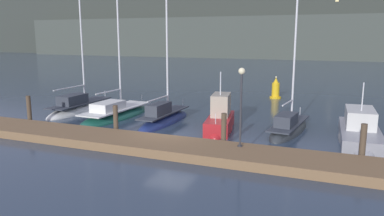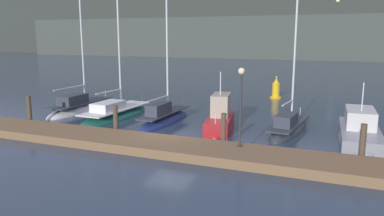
{
  "view_description": "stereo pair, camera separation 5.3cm",
  "coord_description": "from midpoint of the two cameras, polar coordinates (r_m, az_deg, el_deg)",
  "views": [
    {
      "loc": [
        8.84,
        -18.52,
        5.72
      ],
      "look_at": [
        0.0,
        3.34,
        1.2
      ],
      "focal_mm": 35.0,
      "sensor_mm": 36.0,
      "label": 1
    },
    {
      "loc": [
        8.89,
        -18.5,
        5.72
      ],
      "look_at": [
        0.0,
        3.34,
        1.2
      ],
      "focal_mm": 35.0,
      "sensor_mm": 36.0,
      "label": 2
    }
  ],
  "objects": [
    {
      "name": "ground_plane",
      "position": [
        21.31,
        -3.32,
        -4.74
      ],
      "size": [
        400.0,
        400.0,
        0.0
      ],
      "primitive_type": "plane",
      "color": "#2D3D51"
    },
    {
      "name": "dock",
      "position": [
        19.48,
        -5.95,
        -5.6
      ],
      "size": [
        28.94,
        2.8,
        0.45
      ],
      "primitive_type": "cube",
      "color": "brown",
      "rests_on": "ground"
    },
    {
      "name": "mooring_pile_0",
      "position": [
        26.5,
        -23.48,
        -0.37
      ],
      "size": [
        0.28,
        0.28,
        1.95
      ],
      "primitive_type": "cylinder",
      "color": "#4C3D2D",
      "rests_on": "ground"
    },
    {
      "name": "mooring_pile_1",
      "position": [
        22.33,
        -11.49,
        -1.85
      ],
      "size": [
        0.28,
        0.28,
        1.79
      ],
      "primitive_type": "cylinder",
      "color": "#4C3D2D",
      "rests_on": "ground"
    },
    {
      "name": "mooring_pile_2",
      "position": [
        19.53,
        4.91,
        -3.43
      ],
      "size": [
        0.28,
        0.28,
        1.83
      ],
      "primitive_type": "cylinder",
      "color": "#4C3D2D",
      "rests_on": "ground"
    },
    {
      "name": "mooring_pile_3",
      "position": [
        18.75,
        24.63,
        -4.98
      ],
      "size": [
        0.28,
        0.28,
        1.85
      ],
      "primitive_type": "cylinder",
      "color": "#4C3D2D",
      "rests_on": "ground"
    },
    {
      "name": "sailboat_berth_1",
      "position": [
        30.35,
        -16.63,
        -0.15
      ],
      "size": [
        2.05,
        7.32,
        11.58
      ],
      "color": "white",
      "rests_on": "ground"
    },
    {
      "name": "sailboat_berth_2",
      "position": [
        27.44,
        -11.47,
        -1.09
      ],
      "size": [
        2.56,
        7.66,
        10.34
      ],
      "color": "#195647",
      "rests_on": "ground"
    },
    {
      "name": "sailboat_berth_3",
      "position": [
        25.17,
        -4.24,
        -1.9
      ],
      "size": [
        1.61,
        6.52,
        9.29
      ],
      "color": "navy",
      "rests_on": "ground"
    },
    {
      "name": "motorboat_berth_4",
      "position": [
        23.35,
        4.34,
        -2.39
      ],
      "size": [
        2.39,
        4.95,
        4.25
      ],
      "color": "red",
      "rests_on": "ground"
    },
    {
      "name": "sailboat_berth_5",
      "position": [
        23.67,
        14.57,
        -3.16
      ],
      "size": [
        2.28,
        6.53,
        9.18
      ],
      "color": "#2D3338",
      "rests_on": "ground"
    },
    {
      "name": "motorboat_berth_6",
      "position": [
        23.19,
        24.22,
        -3.8
      ],
      "size": [
        2.5,
        6.88,
        3.89
      ],
      "color": "gray",
      "rests_on": "ground"
    },
    {
      "name": "channel_buoy",
      "position": [
        35.91,
        12.71,
        2.7
      ],
      "size": [
        1.05,
        1.05,
        2.08
      ],
      "color": "gold",
      "rests_on": "ground"
    },
    {
      "name": "dock_lamppost",
      "position": [
        17.9,
        7.55,
        2.1
      ],
      "size": [
        0.32,
        0.32,
        3.83
      ],
      "color": "#2D2D33",
      "rests_on": "dock"
    },
    {
      "name": "hillside_backdrop",
      "position": [
        108.83,
        16.84,
        12.5
      ],
      "size": [
        240.0,
        23.0,
        21.05
      ],
      "color": "#333833",
      "rests_on": "ground"
    }
  ]
}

